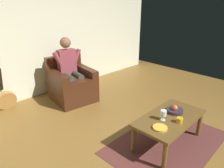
# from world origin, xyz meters

# --- Properties ---
(ground_plane) EXTENTS (7.33, 7.33, 0.00)m
(ground_plane) POSITION_xyz_m (0.00, 0.00, 0.00)
(ground_plane) COLOR brown
(wall_back) EXTENTS (6.51, 0.06, 2.70)m
(wall_back) POSITION_xyz_m (0.00, -3.05, 1.35)
(wall_back) COLOR beige
(wall_back) RESTS_ON ground
(rug) EXTENTS (1.83, 1.23, 0.01)m
(rug) POSITION_xyz_m (-0.32, -0.11, 0.00)
(rug) COLOR #582B28
(rug) RESTS_ON ground
(armchair) EXTENTS (0.87, 0.93, 0.88)m
(armchair) POSITION_xyz_m (-0.19, -2.33, 0.32)
(armchair) COLOR #3F1F10
(armchair) RESTS_ON ground
(person_seated) EXTENTS (0.62, 0.59, 1.28)m
(person_seated) POSITION_xyz_m (-0.20, -2.36, 0.69)
(person_seated) COLOR #903C46
(person_seated) RESTS_ON ground
(coffee_table) EXTENTS (1.11, 0.61, 0.44)m
(coffee_table) POSITION_xyz_m (-0.32, -0.11, 0.38)
(coffee_table) COLOR brown
(coffee_table) RESTS_ON ground
(guitar) EXTENTS (0.36, 0.28, 0.94)m
(guitar) POSITION_xyz_m (0.95, -2.85, 0.22)
(guitar) COLOR #AC7A3D
(guitar) RESTS_ON ground
(wine_glass_near) EXTENTS (0.08, 0.08, 0.15)m
(wine_glass_near) POSITION_xyz_m (-0.18, -0.14, 0.53)
(wine_glass_near) COLOR silver
(wine_glass_near) RESTS_ON coffee_table
(fruit_bowl) EXTENTS (0.24, 0.24, 0.11)m
(fruit_bowl) POSITION_xyz_m (-0.48, -0.14, 0.47)
(fruit_bowl) COLOR #2E2730
(fruit_bowl) RESTS_ON coffee_table
(decorative_dish) EXTENTS (0.19, 0.19, 0.02)m
(decorative_dish) POSITION_xyz_m (0.03, -0.05, 0.45)
(decorative_dish) COLOR gold
(decorative_dish) RESTS_ON coffee_table
(candle_jar) EXTENTS (0.08, 0.08, 0.07)m
(candle_jar) POSITION_xyz_m (-0.28, 0.05, 0.47)
(candle_jar) COLOR gold
(candle_jar) RESTS_ON coffee_table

